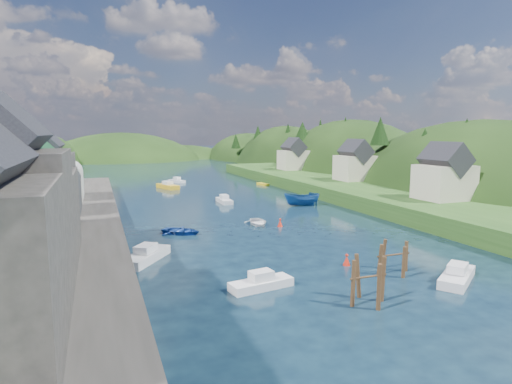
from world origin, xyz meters
name	(u,v)px	position (x,y,z in m)	size (l,w,h in m)	color
ground	(215,198)	(0.00, 50.00, 0.00)	(600.00, 600.00, 0.00)	black
hillside_right	(348,203)	(45.00, 75.00, -7.41)	(36.00, 245.56, 48.00)	black
far_hills	(148,182)	(1.22, 174.01, -10.80)	(103.00, 68.00, 44.00)	black
hill_trees	(202,137)	(1.11, 64.52, 11.10)	(90.20, 147.50, 12.41)	black
quay_left	(62,243)	(-24.00, 20.00, 1.00)	(12.00, 110.00, 2.00)	#2D2B28
quayside_buildings	(10,207)	(-26.00, 6.39, 7.09)	(8.00, 35.84, 12.90)	#2D2B28
boat_sheds	(54,182)	(-26.00, 39.00, 5.27)	(7.00, 21.00, 7.50)	#2D2D30
terrace_right	(360,192)	(25.00, 40.00, 1.20)	(16.00, 120.00, 2.40)	#234719
right_bank_cottages	(350,163)	(28.00, 48.33, 5.84)	(9.00, 59.24, 8.41)	beige
piling_cluster_near	(368,285)	(-2.58, -1.82, 1.37)	(3.00, 2.82, 3.89)	#382314
piling_cluster_far	(393,261)	(3.45, 3.12, 1.07)	(3.33, 3.09, 3.27)	#382314
channel_buoy_near	(347,260)	(0.83, 6.32, 0.48)	(0.70, 0.70, 1.10)	red
channel_buoy_far	(280,223)	(1.59, 23.33, 0.48)	(0.70, 0.70, 1.10)	red
moored_boats	(245,220)	(-2.32, 25.76, 0.65)	(35.19, 98.08, 2.39)	silver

